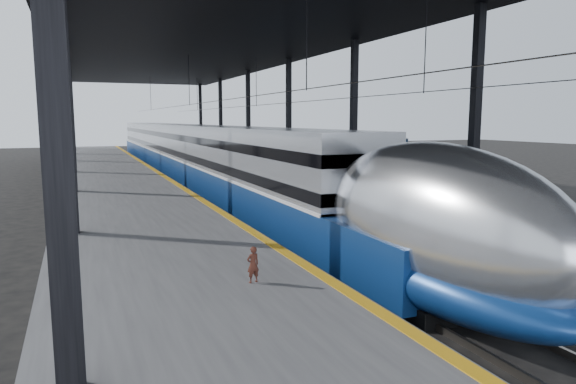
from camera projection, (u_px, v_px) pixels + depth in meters
ground at (315, 290)px, 13.43m from camera, size 160.00×160.00×0.00m
platform at (117, 187)px, 30.35m from camera, size 6.00×80.00×1.00m
yellow_strip at (164, 176)px, 31.34m from camera, size 0.30×80.00×0.01m
rails at (246, 187)px, 33.43m from camera, size 6.52×80.00×0.16m
canopy at (203, 42)px, 31.19m from camera, size 18.00×75.00×9.47m
tgv_train at (190, 155)px, 37.20m from camera, size 2.84×65.20×4.08m
second_train at (222, 148)px, 47.87m from camera, size 2.61×56.05×3.59m
child at (253, 265)px, 10.84m from camera, size 0.32×0.24×0.78m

